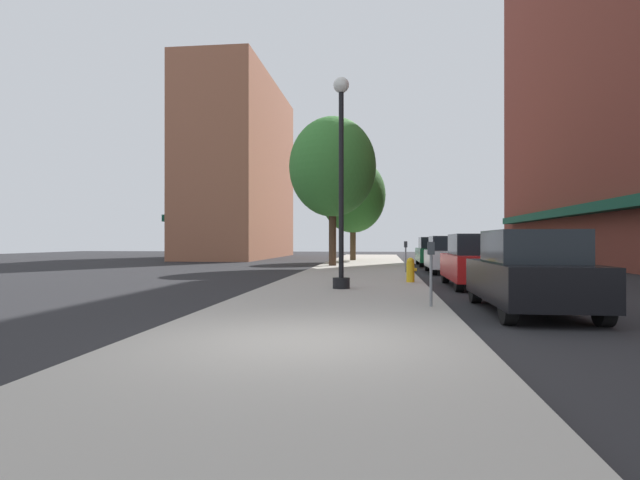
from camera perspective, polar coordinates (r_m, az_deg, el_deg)
name	(u,v)px	position (r m, az deg, el deg)	size (l,w,h in m)	color
ground_plane	(446,272)	(25.16, 13.49, -3.39)	(90.00, 90.00, 0.00)	#232326
sidewalk_slab	(361,269)	(26.01, 4.43, -3.15)	(4.80, 50.00, 0.12)	#A8A399
building_far_background	(241,171)	(45.98, -8.58, 7.42)	(6.80, 18.00, 14.95)	#9E6047
lamppost	(341,178)	(14.74, 2.32, 6.74)	(0.48, 0.48, 5.90)	black
fire_hydrant	(410,270)	(17.15, 9.80, -3.20)	(0.33, 0.26, 0.79)	gold
parking_meter_near	(406,253)	(22.47, 9.29, -1.36)	(0.14, 0.09, 1.31)	slate
parking_meter_far	(431,265)	(10.88, 11.96, -2.73)	(0.14, 0.09, 1.31)	slate
tree_near	(333,167)	(28.54, 1.37, 7.92)	(4.68, 4.68, 8.02)	#422D1E
tree_mid	(353,196)	(36.38, 3.60, 4.84)	(4.49, 4.49, 7.05)	#4C3823
car_black	(530,273)	(11.32, 21.82, -3.33)	(1.80, 4.30, 1.66)	black
car_red	(477,261)	(17.01, 16.72, -2.25)	(1.80, 4.30, 1.66)	black
car_white	(448,255)	(24.19, 13.75, -1.60)	(1.80, 4.30, 1.66)	black
car_green	(433,252)	(31.08, 12.20, -1.27)	(1.80, 4.30, 1.66)	black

